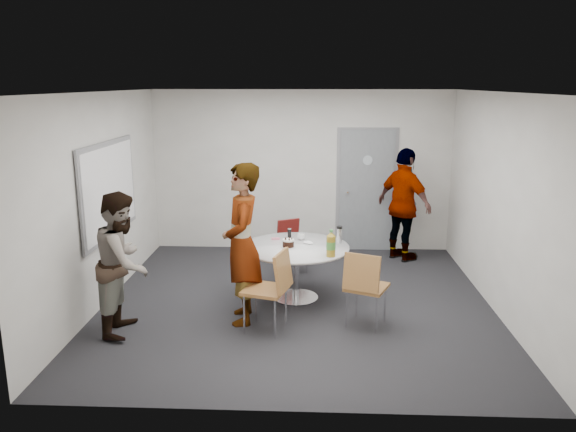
{
  "coord_description": "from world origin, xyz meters",
  "views": [
    {
      "loc": [
        0.19,
        -6.88,
        2.82
      ],
      "look_at": [
        -0.13,
        0.25,
        1.11
      ],
      "focal_mm": 35.0,
      "sensor_mm": 36.0,
      "label": 1
    }
  ],
  "objects_px": {
    "whiteboard": "(109,189)",
    "person_left": "(123,263)",
    "person_right": "(404,205)",
    "chair_near_right": "(364,282)",
    "chair_far": "(291,240)",
    "door": "(366,191)",
    "table": "(298,253)",
    "person_main": "(242,244)",
    "chair_near_left": "(273,283)"
  },
  "relations": [
    {
      "from": "person_main",
      "to": "person_left",
      "type": "relative_size",
      "value": 1.17
    },
    {
      "from": "chair_near_right",
      "to": "person_left",
      "type": "height_order",
      "value": "person_left"
    },
    {
      "from": "table",
      "to": "chair_far",
      "type": "height_order",
      "value": "table"
    },
    {
      "from": "chair_near_left",
      "to": "chair_far",
      "type": "height_order",
      "value": "chair_near_left"
    },
    {
      "from": "person_main",
      "to": "person_left",
      "type": "xyz_separation_m",
      "value": [
        -1.32,
        -0.34,
        -0.14
      ]
    },
    {
      "from": "person_main",
      "to": "person_left",
      "type": "height_order",
      "value": "person_main"
    },
    {
      "from": "whiteboard",
      "to": "person_left",
      "type": "relative_size",
      "value": 1.16
    },
    {
      "from": "chair_far",
      "to": "person_main",
      "type": "height_order",
      "value": "person_main"
    },
    {
      "from": "door",
      "to": "person_main",
      "type": "distance_m",
      "value": 3.51
    },
    {
      "from": "person_right",
      "to": "chair_near_right",
      "type": "bearing_deg",
      "value": 123.52
    },
    {
      "from": "table",
      "to": "chair_near_left",
      "type": "height_order",
      "value": "table"
    },
    {
      "from": "person_left",
      "to": "person_right",
      "type": "xyz_separation_m",
      "value": [
        3.6,
        2.84,
        0.09
      ]
    },
    {
      "from": "chair_near_right",
      "to": "door",
      "type": "bearing_deg",
      "value": 108.11
    },
    {
      "from": "chair_near_left",
      "to": "chair_near_right",
      "type": "distance_m",
      "value": 1.06
    },
    {
      "from": "person_main",
      "to": "person_right",
      "type": "distance_m",
      "value": 3.39
    },
    {
      "from": "chair_far",
      "to": "person_right",
      "type": "relative_size",
      "value": 0.43
    },
    {
      "from": "chair_far",
      "to": "person_right",
      "type": "height_order",
      "value": "person_right"
    },
    {
      "from": "whiteboard",
      "to": "chair_far",
      "type": "distance_m",
      "value": 2.75
    },
    {
      "from": "door",
      "to": "chair_near_left",
      "type": "relative_size",
      "value": 2.19
    },
    {
      "from": "chair_near_left",
      "to": "person_main",
      "type": "xyz_separation_m",
      "value": [
        -0.38,
        0.3,
        0.37
      ]
    },
    {
      "from": "whiteboard",
      "to": "chair_near_left",
      "type": "relative_size",
      "value": 1.96
    },
    {
      "from": "chair_near_right",
      "to": "person_left",
      "type": "xyz_separation_m",
      "value": [
        -2.75,
        -0.18,
        0.25
      ]
    },
    {
      "from": "door",
      "to": "person_main",
      "type": "relative_size",
      "value": 1.1
    },
    {
      "from": "whiteboard",
      "to": "chair_far",
      "type": "height_order",
      "value": "whiteboard"
    },
    {
      "from": "door",
      "to": "whiteboard",
      "type": "xyz_separation_m",
      "value": [
        -3.56,
        -2.28,
        0.42
      ]
    },
    {
      "from": "person_right",
      "to": "person_left",
      "type": "bearing_deg",
      "value": 89.5
    },
    {
      "from": "chair_far",
      "to": "person_left",
      "type": "height_order",
      "value": "person_left"
    },
    {
      "from": "chair_near_left",
      "to": "person_left",
      "type": "bearing_deg",
      "value": 107.41
    },
    {
      "from": "chair_near_right",
      "to": "chair_far",
      "type": "distance_m",
      "value": 2.23
    },
    {
      "from": "whiteboard",
      "to": "person_right",
      "type": "xyz_separation_m",
      "value": [
        4.11,
        1.72,
        -0.54
      ]
    },
    {
      "from": "door",
      "to": "person_left",
      "type": "xyz_separation_m",
      "value": [
        -3.05,
        -3.4,
        -0.21
      ]
    },
    {
      "from": "chair_near_right",
      "to": "person_left",
      "type": "relative_size",
      "value": 0.57
    },
    {
      "from": "chair_near_left",
      "to": "person_right",
      "type": "height_order",
      "value": "person_right"
    },
    {
      "from": "whiteboard",
      "to": "chair_near_right",
      "type": "xyz_separation_m",
      "value": [
        3.26,
        -0.94,
        -0.88
      ]
    },
    {
      "from": "chair_near_left",
      "to": "table",
      "type": "bearing_deg",
      "value": 1.26
    },
    {
      "from": "table",
      "to": "person_main",
      "type": "height_order",
      "value": "person_main"
    },
    {
      "from": "whiteboard",
      "to": "door",
      "type": "bearing_deg",
      "value": 32.66
    },
    {
      "from": "person_right",
      "to": "whiteboard",
      "type": "bearing_deg",
      "value": 74.02
    },
    {
      "from": "door",
      "to": "person_left",
      "type": "distance_m",
      "value": 4.57
    },
    {
      "from": "person_left",
      "to": "table",
      "type": "bearing_deg",
      "value": -63.49
    },
    {
      "from": "door",
      "to": "chair_far",
      "type": "height_order",
      "value": "door"
    },
    {
      "from": "person_main",
      "to": "chair_near_left",
      "type": "bearing_deg",
      "value": 44.65
    },
    {
      "from": "whiteboard",
      "to": "person_main",
      "type": "xyz_separation_m",
      "value": [
        1.83,
        -0.77,
        -0.49
      ]
    },
    {
      "from": "door",
      "to": "table",
      "type": "distance_m",
      "value": 2.62
    },
    {
      "from": "person_main",
      "to": "table",
      "type": "bearing_deg",
      "value": 129.77
    },
    {
      "from": "whiteboard",
      "to": "person_left",
      "type": "distance_m",
      "value": 1.38
    },
    {
      "from": "person_main",
      "to": "person_right",
      "type": "xyz_separation_m",
      "value": [
        2.28,
        2.5,
        -0.05
      ]
    },
    {
      "from": "whiteboard",
      "to": "chair_near_left",
      "type": "distance_m",
      "value": 2.6
    },
    {
      "from": "whiteboard",
      "to": "chair_near_left",
      "type": "xyz_separation_m",
      "value": [
        2.21,
        -1.07,
        -0.86
      ]
    },
    {
      "from": "person_left",
      "to": "whiteboard",
      "type": "bearing_deg",
      "value": 23.16
    }
  ]
}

